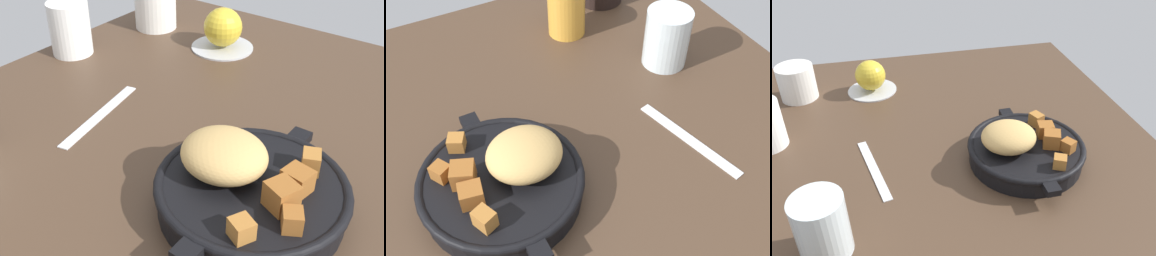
# 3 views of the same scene
# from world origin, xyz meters

# --- Properties ---
(ground_plane) EXTENTS (0.98, 0.81, 0.02)m
(ground_plane) POSITION_xyz_m (0.00, 0.00, -0.01)
(ground_plane) COLOR #473323
(cast_iron_skillet) EXTENTS (0.26, 0.21, 0.08)m
(cast_iron_skillet) POSITION_xyz_m (-0.04, -0.12, 0.03)
(cast_iron_skillet) COLOR black
(cast_iron_skillet) RESTS_ON ground_plane
(butter_knife) EXTENTS (0.18, 0.05, 0.00)m
(butter_knife) POSITION_xyz_m (-0.00, 0.15, 0.00)
(butter_knife) COLOR silver
(butter_knife) RESTS_ON ground_plane
(water_glass_tall) EXTENTS (0.07, 0.07, 0.10)m
(water_glass_tall) POSITION_xyz_m (-0.17, 0.22, 0.05)
(water_glass_tall) COLOR silver
(water_glass_tall) RESTS_ON ground_plane
(juice_glass_amber) EXTENTS (0.07, 0.07, 0.09)m
(juice_glass_amber) POSITION_xyz_m (-0.33, 0.12, 0.04)
(juice_glass_amber) COLOR gold
(juice_glass_amber) RESTS_ON ground_plane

